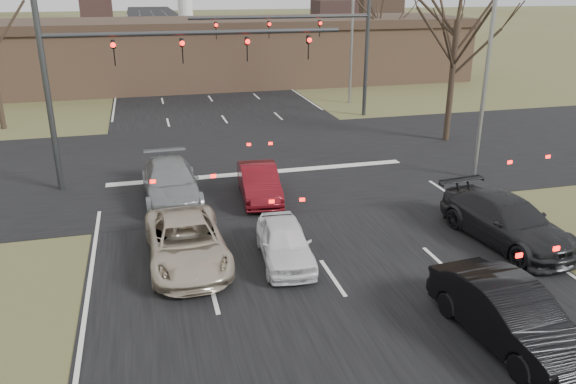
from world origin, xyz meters
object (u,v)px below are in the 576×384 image
object	(u,v)px
streetlight_right_far	(350,22)
car_red_ahead	(259,182)
mast_arm_near	(131,63)
car_grey_ahead	(171,182)
mast_arm_far	(324,37)
car_silver_suv	(186,242)
car_white_sedan	(285,242)
car_black_hatch	(509,315)
streetlight_right_near	(486,48)
car_charcoal_sedan	(507,221)
building	(222,51)

from	to	relation	value
streetlight_right_far	car_red_ahead	bearing A→B (deg)	-120.47
mast_arm_near	streetlight_right_far	distance (m)	20.20
car_grey_ahead	car_red_ahead	size ratio (longest dim) A/B	1.27
mast_arm_far	car_silver_suv	size ratio (longest dim) A/B	2.23
mast_arm_far	car_white_sedan	distance (m)	20.41
car_grey_ahead	car_black_hatch	bearing A→B (deg)	-59.71
streetlight_right_near	car_charcoal_sedan	distance (m)	8.14
car_red_ahead	mast_arm_far	bearing A→B (deg)	66.95
building	streetlight_right_near	bearing A→B (deg)	-76.31
streetlight_right_near	car_silver_suv	distance (m)	14.58
car_silver_suv	streetlight_right_far	bearing A→B (deg)	57.30
car_silver_suv	car_charcoal_sedan	distance (m)	10.41
mast_arm_far	car_silver_suv	distance (m)	21.07
mast_arm_near	streetlight_right_far	bearing A→B (deg)	43.89
mast_arm_near	streetlight_right_near	distance (m)	14.38
mast_arm_far	car_charcoal_sedan	world-z (taller)	mast_arm_far
mast_arm_far	streetlight_right_far	distance (m)	5.12
mast_arm_far	streetlight_right_near	bearing A→B (deg)	-78.53
car_silver_suv	car_charcoal_sedan	size ratio (longest dim) A/B	0.96
mast_arm_near	streetlight_right_near	bearing A→B (deg)	-12.05
car_silver_suv	car_red_ahead	world-z (taller)	car_silver_suv
car_black_hatch	car_red_ahead	bearing A→B (deg)	104.30
mast_arm_near	mast_arm_far	world-z (taller)	same
building	streetlight_right_far	size ratio (longest dim) A/B	4.24
mast_arm_far	car_charcoal_sedan	bearing A→B (deg)	-89.50
building	mast_arm_far	distance (m)	15.75
car_white_sedan	car_red_ahead	world-z (taller)	car_red_ahead
building	mast_arm_near	bearing A→B (deg)	-106.13
streetlight_right_far	car_charcoal_sedan	xyz separation A→B (m)	(-2.97, -23.07, -4.83)
streetlight_right_near	streetlight_right_far	size ratio (longest dim) A/B	1.00
streetlight_right_far	car_grey_ahead	xyz separation A→B (m)	(-13.44, -16.43, -4.84)
building	streetlight_right_far	world-z (taller)	streetlight_right_far
mast_arm_near	car_white_sedan	bearing A→B (deg)	-64.13
car_grey_ahead	car_red_ahead	bearing A→B (deg)	-12.02
streetlight_right_far	mast_arm_near	bearing A→B (deg)	-136.11
car_silver_suv	car_red_ahead	distance (m)	5.86
mast_arm_far	streetlight_right_near	xyz separation A→B (m)	(2.64, -13.00, 0.57)
mast_arm_near	car_grey_ahead	xyz separation A→B (m)	(1.11, -2.43, -4.32)
mast_arm_far	streetlight_right_near	world-z (taller)	streetlight_right_near
building	car_red_ahead	xyz separation A→B (m)	(-2.72, -28.07, -1.99)
car_silver_suv	car_charcoal_sedan	xyz separation A→B (m)	(10.35, -1.14, 0.06)
car_silver_suv	car_grey_ahead	bearing A→B (deg)	89.84
mast_arm_near	car_silver_suv	bearing A→B (deg)	-81.18
car_charcoal_sedan	building	bearing A→B (deg)	89.84
car_charcoal_sedan	car_red_ahead	world-z (taller)	car_charcoal_sedan
car_charcoal_sedan	streetlight_right_far	bearing A→B (deg)	75.23
building	car_red_ahead	bearing A→B (deg)	-95.54
streetlight_right_near	car_charcoal_sedan	size ratio (longest dim) A/B	1.93
car_silver_suv	streetlight_right_near	bearing A→B (deg)	19.60
building	streetlight_right_near	distance (m)	28.97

